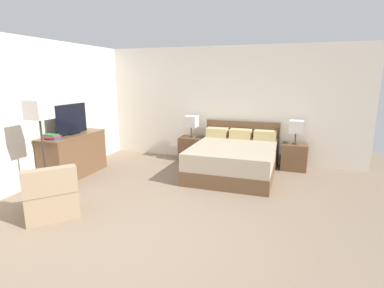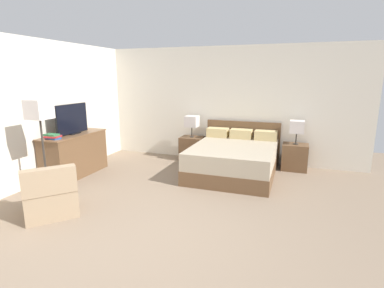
{
  "view_description": "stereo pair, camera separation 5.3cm",
  "coord_description": "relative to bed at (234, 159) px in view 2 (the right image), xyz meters",
  "views": [
    {
      "loc": [
        1.71,
        -2.84,
        1.95
      ],
      "look_at": [
        -0.0,
        2.17,
        0.75
      ],
      "focal_mm": 28.0,
      "sensor_mm": 36.0,
      "label": 1
    },
    {
      "loc": [
        1.76,
        -2.82,
        1.95
      ],
      "look_at": [
        -0.0,
        2.17,
        0.75
      ],
      "focal_mm": 28.0,
      "sensor_mm": 36.0,
      "label": 2
    }
  ],
  "objects": [
    {
      "name": "floor_lamp",
      "position": [
        -2.62,
        -2.23,
        1.02
      ],
      "size": [
        0.32,
        0.32,
        1.6
      ],
      "color": "#332D28",
      "rests_on": "ground"
    },
    {
      "name": "book_small_top",
      "position": [
        -3.03,
        -1.63,
        0.59
      ],
      "size": [
        0.25,
        0.16,
        0.03
      ],
      "primitive_type": "cube",
      "rotation": [
        0.0,
        0.0,
        -0.02
      ],
      "color": "#2D7042",
      "rests_on": "book_blue_cover"
    },
    {
      "name": "armchair_by_window",
      "position": [
        -2.1,
        -2.69,
        -0.04
      ],
      "size": [
        0.97,
        0.97,
        0.76
      ],
      "color": "#9E8466",
      "rests_on": "ground"
    },
    {
      "name": "dresser",
      "position": [
        -3.01,
        -1.1,
        0.11
      ],
      "size": [
        0.55,
        1.42,
        0.84
      ],
      "color": "brown",
      "rests_on": "ground"
    },
    {
      "name": "table_lamp_left",
      "position": [
        -1.16,
        0.71,
        0.6
      ],
      "size": [
        0.29,
        0.29,
        0.5
      ],
      "color": "#332D28",
      "rests_on": "nightstand_left"
    },
    {
      "name": "nightstand_left",
      "position": [
        -1.16,
        0.71,
        -0.04
      ],
      "size": [
        0.52,
        0.43,
        0.56
      ],
      "color": "brown",
      "rests_on": "ground"
    },
    {
      "name": "tv",
      "position": [
        -3.01,
        -1.1,
        0.8
      ],
      "size": [
        0.18,
        0.84,
        0.59
      ],
      "color": "black",
      "rests_on": "dresser"
    },
    {
      "name": "table_lamp_right",
      "position": [
        1.16,
        0.71,
        0.6
      ],
      "size": [
        0.29,
        0.29,
        0.5
      ],
      "color": "#332D28",
      "rests_on": "nightstand_right"
    },
    {
      "name": "book_blue_cover",
      "position": [
        -3.0,
        -1.63,
        0.56
      ],
      "size": [
        0.28,
        0.23,
        0.03
      ],
      "primitive_type": "cube",
      "rotation": [
        0.0,
        0.0,
        0.14
      ],
      "color": "#B7282D",
      "rests_on": "book_red_cover"
    },
    {
      "name": "bed",
      "position": [
        0.0,
        0.0,
        0.0
      ],
      "size": [
        1.66,
        1.98,
        0.96
      ],
      "color": "brown",
      "rests_on": "ground"
    },
    {
      "name": "wall_back",
      "position": [
        -0.62,
        1.02,
        0.99
      ],
      "size": [
        6.56,
        0.06,
        2.62
      ],
      "primitive_type": "cube",
      "color": "silver",
      "rests_on": "ground"
    },
    {
      "name": "ground_plane",
      "position": [
        -0.62,
        -2.97,
        -0.32
      ],
      "size": [
        11.86,
        11.86,
        0.0
      ],
      "primitive_type": "plane",
      "color": "#84705B"
    },
    {
      "name": "wall_left",
      "position": [
        -3.34,
        -1.29,
        0.99
      ],
      "size": [
        0.06,
        5.75,
        2.62
      ],
      "primitive_type": "cube",
      "color": "silver",
      "rests_on": "ground"
    },
    {
      "name": "book_red_cover",
      "position": [
        -3.0,
        -1.63,
        0.53
      ],
      "size": [
        0.27,
        0.17,
        0.03
      ],
      "primitive_type": "cube",
      "rotation": [
        0.0,
        0.0,
        -0.08
      ],
      "color": "#234C8E",
      "rests_on": "dresser"
    },
    {
      "name": "nightstand_right",
      "position": [
        1.16,
        0.71,
        -0.04
      ],
      "size": [
        0.52,
        0.43,
        0.56
      ],
      "color": "brown",
      "rests_on": "ground"
    }
  ]
}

